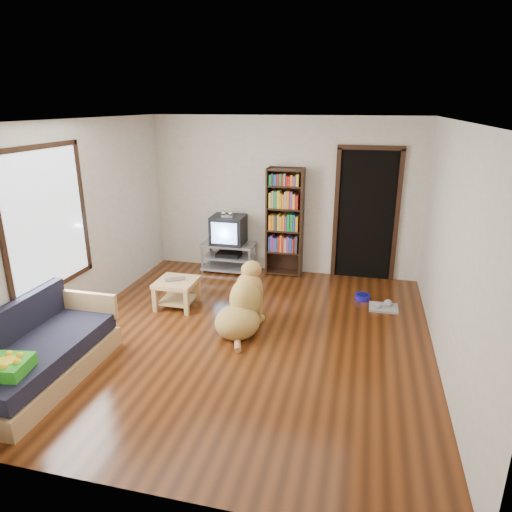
% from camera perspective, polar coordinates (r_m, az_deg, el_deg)
% --- Properties ---
extents(ground, '(5.00, 5.00, 0.00)m').
position_cam_1_polar(ground, '(5.78, -1.29, -10.13)').
color(ground, '#5B290F').
rests_on(ground, ground).
extents(ceiling, '(5.00, 5.00, 0.00)m').
position_cam_1_polar(ceiling, '(5.08, -1.51, 16.57)').
color(ceiling, white).
rests_on(ceiling, ground).
extents(wall_back, '(4.50, 0.00, 4.50)m').
position_cam_1_polar(wall_back, '(7.66, 3.51, 7.41)').
color(wall_back, beige).
rests_on(wall_back, ground).
extents(wall_front, '(4.50, 0.00, 4.50)m').
position_cam_1_polar(wall_front, '(3.11, -13.62, -10.31)').
color(wall_front, beige).
rests_on(wall_front, ground).
extents(wall_left, '(0.00, 5.00, 5.00)m').
position_cam_1_polar(wall_left, '(6.24, -21.80, 3.54)').
color(wall_left, beige).
rests_on(wall_left, ground).
extents(wall_right, '(0.00, 5.00, 5.00)m').
position_cam_1_polar(wall_right, '(5.20, 23.33, 0.50)').
color(wall_right, beige).
rests_on(wall_right, ground).
extents(green_cushion, '(0.42, 0.42, 0.12)m').
position_cam_1_polar(green_cushion, '(4.87, -28.60, -12.05)').
color(green_cushion, green).
rests_on(green_cushion, sofa).
extents(laptop, '(0.34, 0.31, 0.02)m').
position_cam_1_polar(laptop, '(6.52, -10.04, -3.00)').
color(laptop, silver).
rests_on(laptop, coffee_table).
extents(dog_bowl, '(0.22, 0.22, 0.08)m').
position_cam_1_polar(dog_bowl, '(6.98, 13.16, -5.02)').
color(dog_bowl, '#1E169A').
rests_on(dog_bowl, ground).
extents(grey_rag, '(0.40, 0.32, 0.03)m').
position_cam_1_polar(grey_rag, '(6.77, 15.65, -6.23)').
color(grey_rag, '#9F9F9F').
rests_on(grey_rag, ground).
extents(window, '(0.03, 1.46, 1.70)m').
position_cam_1_polar(window, '(5.80, -24.69, 4.14)').
color(window, white).
rests_on(window, wall_left).
extents(doorway, '(1.03, 0.05, 2.19)m').
position_cam_1_polar(doorway, '(7.56, 13.61, 5.38)').
color(doorway, black).
rests_on(doorway, wall_back).
extents(tv_stand, '(0.90, 0.45, 0.50)m').
position_cam_1_polar(tv_stand, '(7.89, -3.40, 0.01)').
color(tv_stand, '#99999E').
rests_on(tv_stand, ground).
extents(crt_tv, '(0.55, 0.52, 0.58)m').
position_cam_1_polar(crt_tv, '(7.78, -3.42, 3.37)').
color(crt_tv, black).
rests_on(crt_tv, tv_stand).
extents(bookshelf, '(0.60, 0.30, 1.80)m').
position_cam_1_polar(bookshelf, '(7.56, 3.63, 4.94)').
color(bookshelf, black).
rests_on(bookshelf, ground).
extents(sofa, '(0.80, 1.80, 0.80)m').
position_cam_1_polar(sofa, '(5.38, -25.56, -11.31)').
color(sofa, tan).
rests_on(sofa, ground).
extents(coffee_table, '(0.55, 0.55, 0.40)m').
position_cam_1_polar(coffee_table, '(6.59, -9.87, -3.97)').
color(coffee_table, '#DABB70').
rests_on(coffee_table, ground).
extents(dog, '(0.68, 1.10, 0.89)m').
position_cam_1_polar(dog, '(5.83, -1.63, -6.29)').
color(dog, '#B99447').
rests_on(dog, ground).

